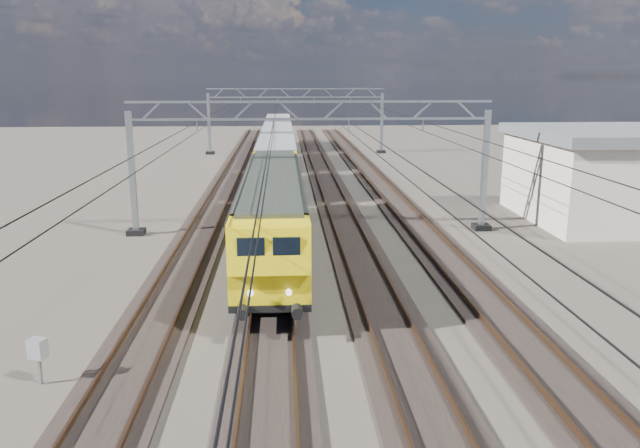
{
  "coord_description": "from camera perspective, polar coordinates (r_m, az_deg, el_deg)",
  "views": [
    {
      "loc": [
        -1.54,
        -29.24,
        8.33
      ],
      "look_at": [
        -0.03,
        -4.25,
        2.4
      ],
      "focal_mm": 35.0,
      "sensor_mm": 36.0,
      "label": 1
    }
  ],
  "objects": [
    {
      "name": "catenary_gantry_far",
      "position": [
        69.4,
        -2.21,
        9.66
      ],
      "size": [
        19.9,
        0.9,
        7.11
      ],
      "color": "#90989D",
      "rests_on": "ground"
    },
    {
      "name": "hopper_wagon_lead",
      "position": [
        46.81,
        -4.01,
        5.81
      ],
      "size": [
        3.38,
        13.0,
        3.25
      ],
      "color": "black",
      "rests_on": "ground"
    },
    {
      "name": "track_inner_east",
      "position": [
        30.59,
        3.32,
        -2.36
      ],
      "size": [
        2.6,
        140.0,
        0.3
      ],
      "color": "black",
      "rests_on": "ground"
    },
    {
      "name": "track_outer_west",
      "position": [
        30.71,
        -11.69,
        -2.56
      ],
      "size": [
        2.6,
        140.0,
        0.3
      ],
      "color": "black",
      "rests_on": "ground"
    },
    {
      "name": "trackside_cabinet",
      "position": [
        19.09,
        -24.4,
        -10.42
      ],
      "size": [
        0.54,
        0.47,
        1.35
      ],
      "rotation": [
        0.0,
        0.0,
        -0.36
      ],
      "color": "#90989D",
      "rests_on": "ground"
    },
    {
      "name": "track_outer_east",
      "position": [
        31.3,
        10.62,
        -2.21
      ],
      "size": [
        2.6,
        140.0,
        0.3
      ],
      "color": "black",
      "rests_on": "ground"
    },
    {
      "name": "overhead_wires",
      "position": [
        37.36,
        -1.1,
        9.36
      ],
      "size": [
        12.03,
        140.0,
        0.53
      ],
      "color": "black",
      "rests_on": "ground"
    },
    {
      "name": "catenary_gantry_mid",
      "position": [
        33.57,
        -0.8,
        5.75
      ],
      "size": [
        19.9,
        0.9,
        7.11
      ],
      "color": "#90989D",
      "rests_on": "ground"
    },
    {
      "name": "track_loco",
      "position": [
        30.39,
        -4.2,
        -2.48
      ],
      "size": [
        2.6,
        140.0,
        0.3
      ],
      "color": "black",
      "rests_on": "ground"
    },
    {
      "name": "ground",
      "position": [
        30.44,
        -0.43,
        -2.56
      ],
      "size": [
        160.0,
        160.0,
        0.0
      ],
      "primitive_type": "plane",
      "color": "black",
      "rests_on": "ground"
    },
    {
      "name": "hopper_wagon_third",
      "position": [
        75.06,
        -3.84,
        8.64
      ],
      "size": [
        3.38,
        13.0,
        3.25
      ],
      "color": "black",
      "rests_on": "ground"
    },
    {
      "name": "hopper_wagon_mid",
      "position": [
        60.92,
        -3.9,
        7.55
      ],
      "size": [
        3.38,
        13.0,
        3.25
      ],
      "color": "black",
      "rests_on": "ground"
    },
    {
      "name": "locomotive",
      "position": [
        29.34,
        -4.28,
        1.48
      ],
      "size": [
        2.76,
        21.1,
        3.62
      ],
      "color": "black",
      "rests_on": "ground"
    }
  ]
}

